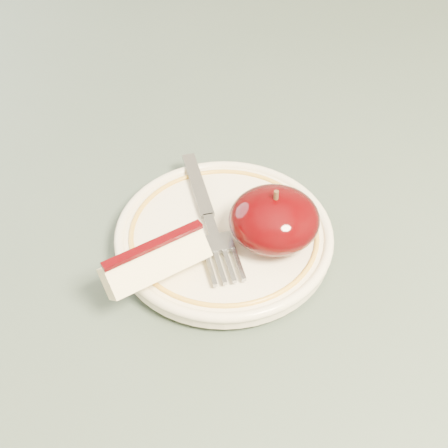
{
  "coord_description": "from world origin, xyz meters",
  "views": [
    {
      "loc": [
        0.08,
        -0.4,
        1.15
      ],
      "look_at": [
        0.08,
        -0.03,
        0.78
      ],
      "focal_mm": 50.0,
      "sensor_mm": 36.0,
      "label": 1
    }
  ],
  "objects_px": {
    "fork": "(208,217)",
    "apple_half": "(274,220)",
    "plate": "(224,235)",
    "table": "(147,286)"
  },
  "relations": [
    {
      "from": "table",
      "to": "apple_half",
      "type": "distance_m",
      "value": 0.18
    },
    {
      "from": "table",
      "to": "fork",
      "type": "height_order",
      "value": "fork"
    },
    {
      "from": "table",
      "to": "fork",
      "type": "distance_m",
      "value": 0.13
    },
    {
      "from": "plate",
      "to": "fork",
      "type": "height_order",
      "value": "fork"
    },
    {
      "from": "apple_half",
      "to": "fork",
      "type": "distance_m",
      "value": 0.06
    },
    {
      "from": "fork",
      "to": "apple_half",
      "type": "bearing_deg",
      "value": -125.86
    },
    {
      "from": "plate",
      "to": "fork",
      "type": "bearing_deg",
      "value": 134.22
    },
    {
      "from": "apple_half",
      "to": "table",
      "type": "bearing_deg",
      "value": 163.52
    },
    {
      "from": "apple_half",
      "to": "fork",
      "type": "height_order",
      "value": "apple_half"
    },
    {
      "from": "table",
      "to": "plate",
      "type": "height_order",
      "value": "plate"
    }
  ]
}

